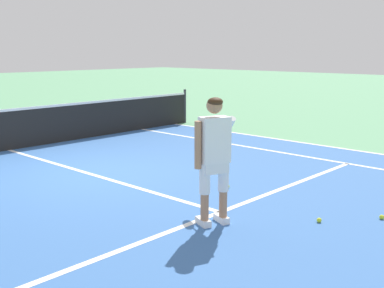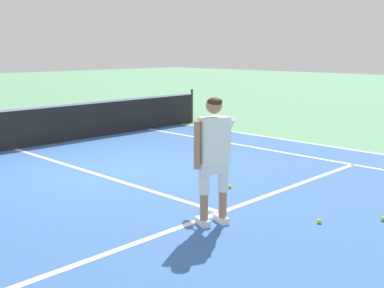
# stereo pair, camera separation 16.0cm
# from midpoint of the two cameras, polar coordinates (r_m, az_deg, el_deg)

# --- Properties ---
(ground_plane) EXTENTS (80.00, 80.00, 0.00)m
(ground_plane) POSITION_cam_midpoint_polar(r_m,az_deg,el_deg) (9.34, -12.70, -3.45)
(ground_plane) COLOR #609E70
(court_inner_surface) EXTENTS (10.98, 9.50, 0.00)m
(court_inner_surface) POSITION_cam_midpoint_polar(r_m,az_deg,el_deg) (8.25, -7.18, -5.17)
(court_inner_surface) COLOR #3866A8
(court_inner_surface) RESTS_ON ground
(line_service) EXTENTS (8.23, 0.10, 0.01)m
(line_service) POSITION_cam_midpoint_polar(r_m,az_deg,el_deg) (7.00, 2.71, -8.10)
(line_service) COLOR white
(line_service) RESTS_ON ground
(line_centre_service) EXTENTS (0.10, 6.40, 0.01)m
(line_centre_service) POSITION_cam_midpoint_polar(r_m,az_deg,el_deg) (9.30, -12.54, -3.48)
(line_centre_service) COLOR white
(line_centre_service) RESTS_ON ground
(line_singles_right) EXTENTS (0.10, 9.10, 0.01)m
(line_singles_right) POSITION_cam_midpoint_polar(r_m,az_deg,el_deg) (11.25, 9.09, -0.81)
(line_singles_right) COLOR white
(line_singles_right) RESTS_ON ground
(line_doubles_right) EXTENTS (0.10, 9.10, 0.01)m
(line_doubles_right) POSITION_cam_midpoint_polar(r_m,az_deg,el_deg) (12.40, 12.64, 0.16)
(line_doubles_right) COLOR white
(line_doubles_right) RESTS_ON ground
(tennis_net) EXTENTS (11.96, 0.08, 1.07)m
(tennis_net) POSITION_cam_midpoint_polar(r_m,az_deg,el_deg) (11.93, -21.43, 1.64)
(tennis_net) COLOR #333338
(tennis_net) RESTS_ON ground
(tennis_player) EXTENTS (0.94, 0.99, 1.71)m
(tennis_player) POSITION_cam_midpoint_polar(r_m,az_deg,el_deg) (6.28, 1.89, -0.98)
(tennis_player) COLOR white
(tennis_player) RESTS_ON ground
(tennis_ball_near_feet) EXTENTS (0.07, 0.07, 0.07)m
(tennis_ball_near_feet) POSITION_cam_midpoint_polar(r_m,az_deg,el_deg) (7.17, 21.05, -8.11)
(tennis_ball_near_feet) COLOR #CCE02D
(tennis_ball_near_feet) RESTS_ON ground
(tennis_ball_by_baseline) EXTENTS (0.07, 0.07, 0.07)m
(tennis_ball_by_baseline) POSITION_cam_midpoint_polar(r_m,az_deg,el_deg) (8.17, 3.69, -5.05)
(tennis_ball_by_baseline) COLOR #CCE02D
(tennis_ball_by_baseline) RESTS_ON ground
(tennis_ball_mid_court) EXTENTS (0.07, 0.07, 0.07)m
(tennis_ball_mid_court) POSITION_cam_midpoint_polar(r_m,az_deg,el_deg) (6.79, 14.23, -8.77)
(tennis_ball_mid_court) COLOR #CCE02D
(tennis_ball_mid_court) RESTS_ON ground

